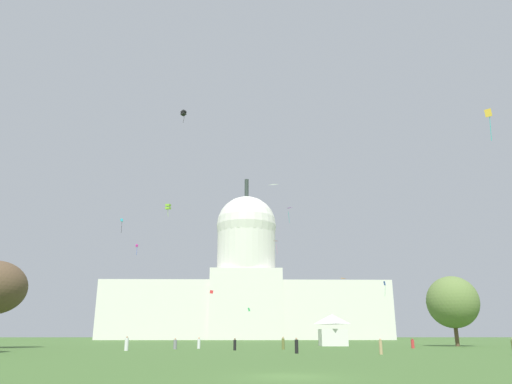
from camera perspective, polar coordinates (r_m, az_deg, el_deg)
The scene contains 24 objects.
ground_plane at distance 24.01m, azimuth 4.09°, elevation -21.32°, with size 800.00×800.00×0.00m, color #42662D.
capitol_building at distance 203.28m, azimuth -1.22°, elevation -11.60°, with size 117.67×25.99×69.13m.
event_tent at distance 89.23m, azimuth 9.22°, elevation -16.15°, with size 4.92×5.20×5.46m.
tree_east_near at distance 92.89m, azimuth 22.63°, elevation -12.15°, with size 11.50×11.49×12.02m.
person_olive_mid_center at distance 67.63m, azimuth 3.29°, elevation -17.79°, with size 0.42×0.42×1.66m.
person_black_deep_crowd at distance 52.96m, azimuth 4.91°, elevation -18.05°, with size 0.52×0.52×1.61m.
person_red_back_left at distance 76.50m, azimuth 18.38°, elevation -16.99°, with size 0.56×0.56×1.44m.
person_tan_aisle_center at distance 51.75m, azimuth 14.82°, elevation -17.63°, with size 0.45×0.45×1.56m.
person_white_front_right at distance 63.95m, azimuth -15.35°, elevation -17.29°, with size 0.52×0.52×1.73m.
person_grey_mid_left at distance 69.42m, azimuth -9.73°, elevation -17.65°, with size 0.64×0.64×1.48m.
person_black_lawn_far_left at distance 63.39m, azimuth -2.57°, elevation -17.94°, with size 0.50×0.50×1.49m.
person_white_near_tree_east at distance 71.55m, azimuth -6.91°, elevation -17.69°, with size 0.52×0.52×1.58m.
kite_red_low at distance 127.45m, azimuth -5.40°, elevation -11.91°, with size 0.91×0.36×0.94m.
kite_magenta_mid at distance 128.16m, azimuth -14.18°, elevation -6.32°, with size 0.65×0.66×2.78m.
kite_lime_mid at distance 114.01m, azimuth -10.56°, elevation -1.76°, with size 1.31×1.34×3.09m.
kite_orange_low at distance 115.31m, azimuth 10.29°, elevation -10.33°, with size 1.47×1.15×0.27m.
kite_blue_low at distance 144.74m, azimuth 15.26°, elevation -10.78°, with size 0.49×0.86×4.38m.
kite_pink_mid at distance 155.69m, azimuth 2.51°, elevation -6.06°, with size 1.67×1.40×4.07m.
kite_black_high at distance 109.06m, azimuth -8.74°, elevation 9.40°, with size 1.39×1.38×3.06m.
kite_gold_mid at distance 67.81m, azimuth 26.28°, elevation 8.13°, with size 0.76×0.49×4.44m.
kite_cyan_mid at distance 136.65m, azimuth -15.89°, elevation -3.32°, with size 0.83×0.79×4.01m.
kite_white_mid at distance 89.75m, azimuth 2.20°, elevation 0.69°, with size 1.71×1.04×0.26m.
kite_violet_mid at distance 121.49m, azimuth 3.92°, elevation -2.17°, with size 1.56×1.35×3.66m.
kite_green_low at distance 177.87m, azimuth -0.85°, elevation -14.00°, with size 1.00×0.85×1.34m.
Camera 1 is at (-2.19, -23.83, 1.88)m, focal length 33.15 mm.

